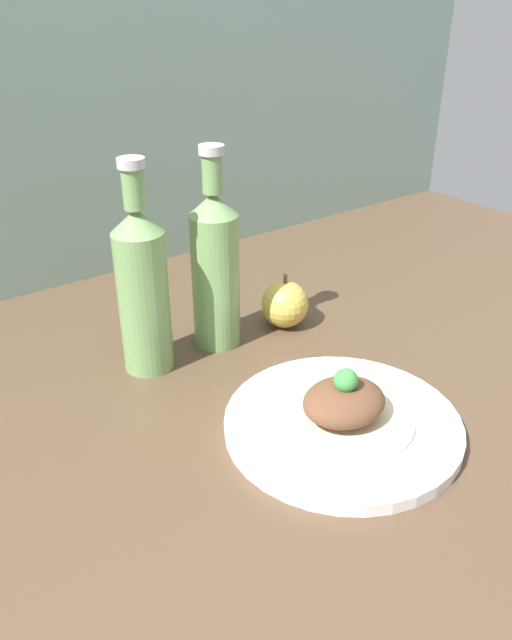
# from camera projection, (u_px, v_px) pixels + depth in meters

# --- Properties ---
(ground_plane) EXTENTS (1.80, 1.10, 0.04)m
(ground_plane) POSITION_uv_depth(u_px,v_px,m) (287.00, 416.00, 0.81)
(ground_plane) COLOR brown
(wall_backsplash) EXTENTS (1.80, 0.03, 0.80)m
(wall_backsplash) POSITION_uv_depth(u_px,v_px,m) (83.00, 39.00, 0.99)
(wall_backsplash) COLOR #84A399
(wall_backsplash) RESTS_ON ground_plane
(plate) EXTENTS (0.29, 0.29, 0.02)m
(plate) POSITION_uv_depth(u_px,v_px,m) (342.00, 423.00, 0.75)
(plate) COLOR white
(plate) RESTS_ON ground_plane
(plated_food) EXTENTS (0.17, 0.17, 0.07)m
(plated_food) POSITION_uv_depth(u_px,v_px,m) (344.00, 404.00, 0.74)
(plated_food) COLOR beige
(plated_food) RESTS_ON plate
(cider_bottle_left) EXTENTS (0.07, 0.07, 0.29)m
(cider_bottle_left) POSITION_uv_depth(u_px,v_px,m) (143.00, 287.00, 0.83)
(cider_bottle_left) COLOR #729E5B
(cider_bottle_left) RESTS_ON ground_plane
(cider_bottle_right) EXTENTS (0.07, 0.07, 0.29)m
(cider_bottle_right) POSITION_uv_depth(u_px,v_px,m) (215.00, 267.00, 0.89)
(cider_bottle_right) COLOR #729E5B
(cider_bottle_right) RESTS_ON ground_plane
(apple) EXTENTS (0.07, 0.07, 0.09)m
(apple) POSITION_uv_depth(u_px,v_px,m) (285.00, 304.00, 0.97)
(apple) COLOR gold
(apple) RESTS_ON ground_plane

